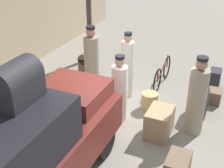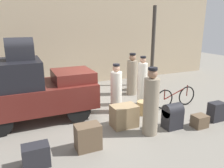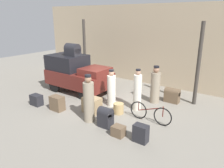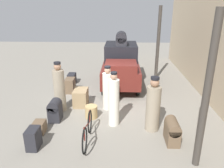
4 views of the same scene
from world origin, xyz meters
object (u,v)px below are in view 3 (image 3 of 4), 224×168
(porter_with_bicycle, at_px, (111,89))
(suitcase_black_upright, at_px, (37,100))
(trunk_large_brown, at_px, (57,103))
(trunk_wicker_pale, at_px, (172,95))
(porter_carrying_trunk, at_px, (137,91))
(truck, at_px, (76,73))
(conductor_in_dark_uniform, at_px, (89,100))
(bicycle, at_px, (150,113))
(trunk_on_truck_roof, at_px, (73,50))
(wicker_basket, at_px, (118,108))
(porter_lifting_near_truck, at_px, (155,86))
(trunk_umber_medium, at_px, (92,105))
(trunk_barrel_dark, at_px, (105,117))
(suitcase_tan_flat, at_px, (118,131))
(suitcase_small_leather, at_px, (141,133))

(porter_with_bicycle, bearing_deg, suitcase_black_upright, -144.69)
(trunk_large_brown, height_order, trunk_wicker_pale, trunk_wicker_pale)
(suitcase_black_upright, bearing_deg, porter_carrying_trunk, 29.47)
(porter_with_bicycle, relative_size, suitcase_black_upright, 3.01)
(truck, height_order, conductor_in_dark_uniform, truck)
(bicycle, relative_size, suitcase_black_upright, 3.11)
(trunk_large_brown, xyz_separation_m, trunk_on_truck_roof, (-1.23, 2.25, 1.88))
(truck, relative_size, trunk_wicker_pale, 5.03)
(wicker_basket, distance_m, porter_lifting_near_truck, 2.18)
(wicker_basket, xyz_separation_m, trunk_umber_medium, (-0.98, -0.53, 0.10))
(bicycle, relative_size, conductor_in_dark_uniform, 0.93)
(trunk_barrel_dark, relative_size, trunk_wicker_pale, 1.07)
(trunk_barrel_dark, distance_m, trunk_wicker_pale, 3.82)
(conductor_in_dark_uniform, xyz_separation_m, trunk_wicker_pale, (1.87, 3.68, -0.48))
(trunk_umber_medium, bearing_deg, trunk_wicker_pale, 52.44)
(conductor_in_dark_uniform, bearing_deg, suitcase_black_upright, -175.75)
(porter_carrying_trunk, bearing_deg, truck, 176.77)
(truck, distance_m, bicycle, 4.87)
(wicker_basket, relative_size, suitcase_tan_flat, 1.05)
(truck, bearing_deg, trunk_wicker_pale, 17.41)
(porter_lifting_near_truck, height_order, suitcase_tan_flat, porter_lifting_near_truck)
(trunk_wicker_pale, height_order, trunk_umber_medium, trunk_wicker_pale)
(wicker_basket, distance_m, trunk_large_brown, 2.62)
(porter_with_bicycle, bearing_deg, trunk_wicker_pale, 43.18)
(trunk_umber_medium, bearing_deg, porter_with_bicycle, 77.24)
(bicycle, bearing_deg, porter_with_bicycle, 168.01)
(porter_carrying_trunk, xyz_separation_m, trunk_large_brown, (-2.73, -2.04, -0.52))
(porter_lifting_near_truck, distance_m, suitcase_small_leather, 3.54)
(bicycle, bearing_deg, trunk_on_truck_roof, 169.34)
(trunk_umber_medium, bearing_deg, trunk_on_truck_roof, 149.00)
(bicycle, bearing_deg, suitcase_tan_flat, -104.62)
(porter_carrying_trunk, relative_size, trunk_barrel_dark, 2.42)
(truck, relative_size, porter_carrying_trunk, 1.95)
(suitcase_tan_flat, bearing_deg, truck, 150.34)
(porter_carrying_trunk, xyz_separation_m, trunk_umber_medium, (-1.40, -1.32, -0.51))
(trunk_large_brown, relative_size, suitcase_tan_flat, 1.51)
(trunk_umber_medium, bearing_deg, trunk_large_brown, -151.62)
(trunk_barrel_dark, bearing_deg, trunk_on_truck_roof, 149.82)
(truck, distance_m, conductor_in_dark_uniform, 3.58)
(bicycle, height_order, trunk_large_brown, bicycle)
(porter_with_bicycle, height_order, trunk_large_brown, porter_with_bicycle)
(bicycle, bearing_deg, wicker_basket, -176.94)
(trunk_large_brown, height_order, suitcase_small_leather, trunk_large_brown)
(suitcase_small_leather, xyz_separation_m, trunk_on_truck_roof, (-5.30, 2.35, 1.90))
(conductor_in_dark_uniform, distance_m, trunk_umber_medium, 0.96)
(bicycle, bearing_deg, trunk_umber_medium, -165.62)
(truck, bearing_deg, suitcase_small_leather, -24.66)
(porter_lifting_near_truck, bearing_deg, suitcase_black_upright, -140.69)
(porter_carrying_trunk, xyz_separation_m, suitcase_tan_flat, (0.57, -2.26, -0.65))
(trunk_barrel_dark, bearing_deg, porter_with_bicycle, 119.46)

